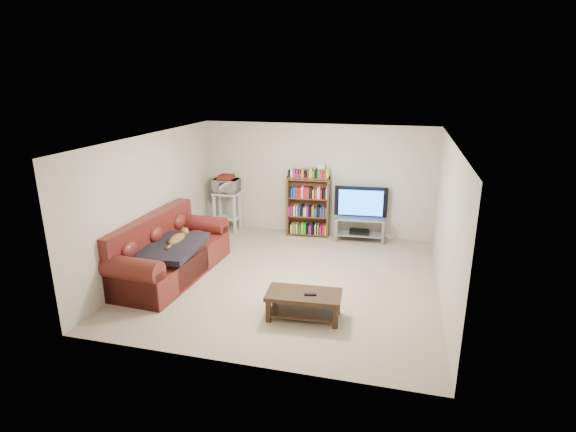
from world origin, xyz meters
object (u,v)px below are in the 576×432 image
(tv_stand, at_px, (360,225))
(bookshelf, at_px, (308,206))
(sofa, at_px, (167,255))
(coffee_table, at_px, (304,300))

(tv_stand, height_order, bookshelf, bookshelf)
(sofa, bearing_deg, coffee_table, -14.51)
(tv_stand, bearing_deg, sofa, -144.21)
(sofa, xyz_separation_m, bookshelf, (1.96, 2.63, 0.32))
(coffee_table, distance_m, bookshelf, 3.57)
(coffee_table, relative_size, tv_stand, 1.04)
(sofa, xyz_separation_m, tv_stand, (3.09, 2.58, -0.01))
(coffee_table, bearing_deg, sofa, 158.31)
(bookshelf, bearing_deg, sofa, -130.34)
(sofa, bearing_deg, tv_stand, 43.23)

